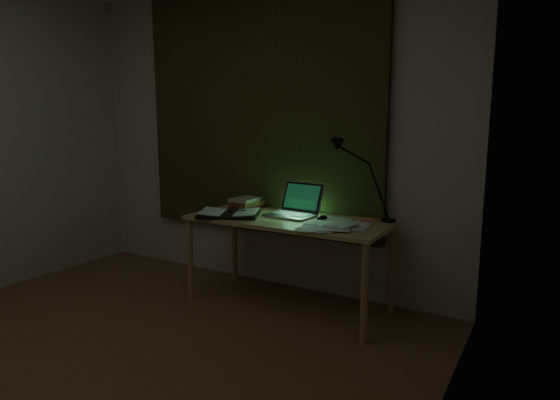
# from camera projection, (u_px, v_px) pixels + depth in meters

# --- Properties ---
(floor) EXTENTS (3.50, 4.00, 0.00)m
(floor) POSITION_uv_depth(u_px,v_px,m) (48.00, 391.00, 2.39)
(floor) COLOR brown
(floor) RESTS_ON ground
(wall_back) EXTENTS (3.50, 0.00, 2.50)m
(wall_back) POSITION_uv_depth(u_px,v_px,m) (260.00, 135.00, 3.88)
(wall_back) COLOR beige
(wall_back) RESTS_ON ground
(wall_right) EXTENTS (0.00, 4.00, 2.50)m
(wall_right) POSITION_uv_depth(u_px,v_px,m) (395.00, 160.00, 1.30)
(wall_right) COLOR beige
(wall_right) RESTS_ON ground
(curtain) EXTENTS (2.20, 0.06, 2.00)m
(curtain) POSITION_uv_depth(u_px,v_px,m) (257.00, 111.00, 3.81)
(curtain) COLOR #2C3018
(curtain) RESTS_ON wall_back
(desk) EXTENTS (1.46, 0.64, 0.67)m
(desk) POSITION_uv_depth(u_px,v_px,m) (288.00, 263.00, 3.44)
(desk) COLOR tan
(desk) RESTS_ON floor
(laptop) EXTENTS (0.39, 0.42, 0.25)m
(laptop) POSITION_uv_depth(u_px,v_px,m) (290.00, 200.00, 3.43)
(laptop) COLOR #A8A8AD
(laptop) RESTS_ON desk
(open_textbook) EXTENTS (0.53, 0.47, 0.04)m
(open_textbook) POSITION_uv_depth(u_px,v_px,m) (229.00, 213.00, 3.47)
(open_textbook) COLOR silver
(open_textbook) RESTS_ON desk
(book_stack) EXTENTS (0.22, 0.26, 0.09)m
(book_stack) POSITION_uv_depth(u_px,v_px,m) (247.00, 203.00, 3.76)
(book_stack) COLOR silver
(book_stack) RESTS_ON desk
(loose_papers) EXTENTS (0.43, 0.44, 0.02)m
(loose_papers) POSITION_uv_depth(u_px,v_px,m) (336.00, 225.00, 3.12)
(loose_papers) COLOR white
(loose_papers) RESTS_ON desk
(mouse) EXTENTS (0.08, 0.11, 0.04)m
(mouse) POSITION_uv_depth(u_px,v_px,m) (322.00, 218.00, 3.31)
(mouse) COLOR black
(mouse) RESTS_ON desk
(sticky_yellow) EXTENTS (0.08, 0.08, 0.01)m
(sticky_yellow) POSITION_uv_depth(u_px,v_px,m) (369.00, 220.00, 3.31)
(sticky_yellow) COLOR yellow
(sticky_yellow) RESTS_ON desk
(sticky_pink) EXTENTS (0.08, 0.08, 0.01)m
(sticky_pink) POSITION_uv_depth(u_px,v_px,m) (366.00, 221.00, 3.25)
(sticky_pink) COLOR pink
(sticky_pink) RESTS_ON desk
(desk_lamp) EXTENTS (0.40, 0.33, 0.55)m
(desk_lamp) POSITION_uv_depth(u_px,v_px,m) (390.00, 183.00, 3.23)
(desk_lamp) COLOR black
(desk_lamp) RESTS_ON desk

